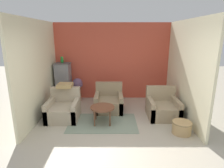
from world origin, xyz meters
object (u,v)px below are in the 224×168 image
at_px(armchair_left, 64,110).
at_px(wicker_basket, 182,127).
at_px(parrot, 62,60).
at_px(armchair_right, 162,108).
at_px(birdcage, 64,82).
at_px(potted_plant, 78,86).
at_px(armchair_middle, 109,102).
at_px(coffee_table, 102,108).

xyz_separation_m(armchair_left, wicker_basket, (3.01, -0.83, -0.10)).
height_order(parrot, wicker_basket, parrot).
bearing_deg(armchair_right, birdcage, 157.47).
distance_m(armchair_left, armchair_right, 2.79).
bearing_deg(birdcage, potted_plant, 2.21).
bearing_deg(armchair_middle, armchair_left, -155.21).
height_order(armchair_right, wicker_basket, armchair_right).
bearing_deg(armchair_left, wicker_basket, -15.45).
bearing_deg(coffee_table, armchair_left, 164.89).
xyz_separation_m(armchair_right, parrot, (-3.11, 1.29, 1.19)).
xyz_separation_m(armchair_left, birdcage, (-0.32, 1.41, 0.42)).
bearing_deg(armchair_right, potted_plant, 153.65).
xyz_separation_m(coffee_table, armchair_left, (-1.10, 0.30, -0.16)).
height_order(armchair_left, wicker_basket, armchair_left).
height_order(armchair_left, parrot, parrot).
distance_m(armchair_right, potted_plant, 2.96).
bearing_deg(armchair_middle, parrot, 152.00).
bearing_deg(armchair_left, potted_plant, 84.17).
bearing_deg(coffee_table, armchair_middle, 80.25).
height_order(coffee_table, armchair_right, armchair_right).
distance_m(armchair_left, parrot, 1.88).
bearing_deg(potted_plant, birdcage, -177.79).
xyz_separation_m(armchair_middle, parrot, (-1.58, 0.84, 1.19)).
distance_m(armchair_right, wicker_basket, 0.98).
height_order(coffee_table, birdcage, birdcage).
distance_m(armchair_right, parrot, 3.58).
bearing_deg(armchair_right, armchair_left, -177.49).
bearing_deg(potted_plant, armchair_right, -26.35).
xyz_separation_m(parrot, wicker_basket, (3.33, -2.25, -1.29)).
relative_size(birdcage, potted_plant, 1.65).
xyz_separation_m(armchair_left, armchair_right, (2.79, 0.12, 0.00)).
bearing_deg(potted_plant, parrot, -178.02).
relative_size(armchair_left, potted_plant, 1.07).
xyz_separation_m(armchair_left, potted_plant, (0.15, 1.43, 0.28)).
height_order(armchair_left, armchair_middle, same).
bearing_deg(wicker_basket, birdcage, 146.01).
relative_size(armchair_left, parrot, 3.80).
relative_size(armchair_right, birdcage, 0.65).
bearing_deg(coffee_table, armchair_right, 13.95).
relative_size(armchair_middle, birdcage, 0.65).
bearing_deg(wicker_basket, coffee_table, 164.35).
distance_m(armchair_middle, birdcage, 1.83).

